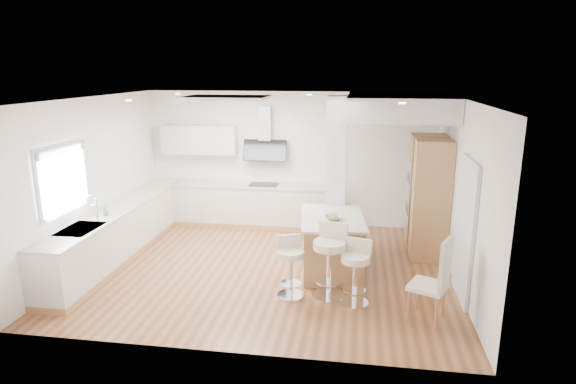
% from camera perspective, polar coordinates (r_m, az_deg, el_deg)
% --- Properties ---
extents(ground, '(6.00, 6.00, 0.00)m').
position_cam_1_polar(ground, '(8.17, -2.35, -9.00)').
color(ground, '#925B36').
rests_on(ground, ground).
extents(ceiling, '(6.00, 5.00, 0.02)m').
position_cam_1_polar(ceiling, '(8.17, -2.35, -9.00)').
color(ceiling, silver).
rests_on(ceiling, ground).
extents(wall_back, '(6.00, 0.04, 2.80)m').
position_cam_1_polar(wall_back, '(10.14, 0.22, 3.92)').
color(wall_back, white).
rests_on(wall_back, ground).
extents(wall_left, '(0.04, 5.00, 2.80)m').
position_cam_1_polar(wall_left, '(8.79, -22.04, 1.23)').
color(wall_left, white).
rests_on(wall_left, ground).
extents(wall_right, '(0.04, 5.00, 2.80)m').
position_cam_1_polar(wall_right, '(7.75, 19.88, -0.24)').
color(wall_right, white).
rests_on(wall_right, ground).
extents(skylight, '(4.10, 2.10, 0.06)m').
position_cam_1_polar(skylight, '(8.28, -7.24, 11.01)').
color(skylight, silver).
rests_on(skylight, ground).
extents(window_left, '(0.06, 1.28, 1.07)m').
position_cam_1_polar(window_left, '(7.97, -25.17, 1.79)').
color(window_left, white).
rests_on(window_left, ground).
extents(doorway_right, '(0.05, 1.00, 2.10)m').
position_cam_1_polar(doorway_right, '(7.29, 20.29, -4.46)').
color(doorway_right, '#4E433D').
rests_on(doorway_right, ground).
extents(counter_left, '(0.63, 4.50, 1.35)m').
position_cam_1_polar(counter_left, '(9.09, -19.12, -4.28)').
color(counter_left, tan).
rests_on(counter_left, ground).
extents(counter_back, '(3.62, 0.63, 2.50)m').
position_cam_1_polar(counter_back, '(10.20, -5.10, -0.13)').
color(counter_back, tan).
rests_on(counter_back, ground).
extents(pillar, '(0.35, 0.35, 2.80)m').
position_cam_1_polar(pillar, '(8.52, 5.71, 1.83)').
color(pillar, silver).
rests_on(pillar, ground).
extents(soffit, '(1.78, 2.20, 0.40)m').
position_cam_1_polar(soffit, '(8.81, 12.99, 9.85)').
color(soffit, silver).
rests_on(soffit, ground).
extents(oven_column, '(0.63, 1.21, 2.10)m').
position_cam_1_polar(oven_column, '(8.95, 16.20, -0.37)').
color(oven_column, tan).
rests_on(oven_column, ground).
extents(peninsula, '(1.17, 1.62, 0.99)m').
position_cam_1_polar(peninsula, '(7.97, 5.22, -6.06)').
color(peninsula, tan).
rests_on(peninsula, ground).
extents(bar_stool_a, '(0.52, 0.52, 0.91)m').
position_cam_1_polar(bar_stool_a, '(7.04, 0.29, -8.47)').
color(bar_stool_a, white).
rests_on(bar_stool_a, ground).
extents(bar_stool_b, '(0.59, 0.59, 1.09)m').
position_cam_1_polar(bar_stool_b, '(7.02, 4.97, -7.68)').
color(bar_stool_b, white).
rests_on(bar_stool_b, ground).
extents(bar_stool_c, '(0.53, 0.53, 0.93)m').
position_cam_1_polar(bar_stool_c, '(6.89, 8.01, -9.01)').
color(bar_stool_c, white).
rests_on(bar_stool_c, ground).
extents(dining_chair, '(0.60, 0.60, 1.17)m').
position_cam_1_polar(dining_chair, '(6.60, 17.19, -9.67)').
color(dining_chair, beige).
rests_on(dining_chair, ground).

